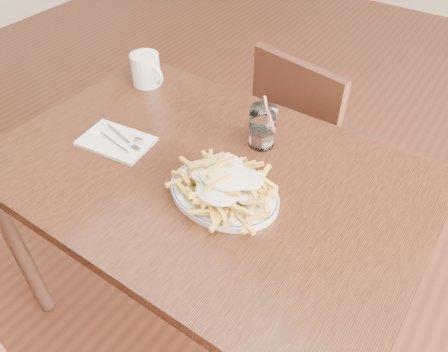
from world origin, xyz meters
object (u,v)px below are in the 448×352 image
Objects in this scene: fries_plate at (224,193)px; coffee_mug at (146,70)px; loaded_fries at (224,178)px; water_glass at (262,129)px; table at (206,190)px; chair_far at (304,135)px.

coffee_mug is at bearing 150.24° from fries_plate.
loaded_fries is 1.73× the size of water_glass.
fries_plate is 0.25m from water_glass.
water_glass is (-0.03, 0.24, 0.04)m from fries_plate.
chair_far is (0.02, 0.65, -0.20)m from table.
fries_plate is (0.10, -0.06, 0.09)m from table.
chair_far is 4.89× the size of water_glass.
chair_far is at bearing 96.93° from fries_plate.
chair_far is at bearing 40.50° from coffee_mug.
fries_plate is 2.09× the size of water_glass.
water_glass is at bearing 97.80° from fries_plate.
chair_far is 0.78m from loaded_fries.
table is at bearing -91.45° from chair_far.
fries_plate is at bearing -29.76° from coffee_mug.
water_glass reaches higher than chair_far.
chair_far is 0.69m from coffee_mug.
coffee_mug is at bearing 149.97° from table.
table is 1.43× the size of chair_far.
fries_plate is at bearing -82.20° from water_glass.
table is at bearing -110.19° from water_glass.
loaded_fries is (-0.00, 0.00, 0.05)m from fries_plate.
coffee_mug is (-0.54, 0.31, 0.04)m from fries_plate.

